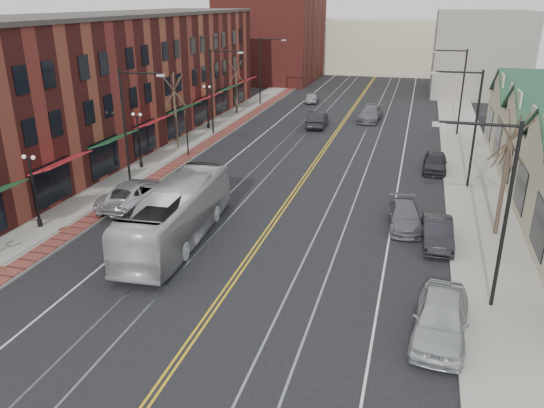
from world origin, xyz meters
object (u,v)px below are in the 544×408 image
Objects in this scene: parked_car_c at (405,216)px; transit_bus at (177,214)px; parked_car_b at (437,233)px; parked_car_a at (441,318)px; parked_car_d at (435,162)px; parked_suv at (135,193)px.

transit_bus is at bearing -163.69° from parked_car_c.
parked_car_b is 2.72m from parked_car_c.
parked_car_a is 1.16× the size of parked_car_d.
parked_car_c is at bearing -178.58° from parked_suv.
parked_suv reaches higher than parked_car_d.
parked_suv is (-4.92, 4.12, -0.74)m from transit_bus.
parked_suv reaches higher than parked_car_b.
parked_car_d is at bearing 87.50° from parked_car_b.
parked_suv reaches higher than parked_car_c.
parked_car_b is 13.63m from parked_car_d.
parked_suv is 1.31× the size of parked_car_c.
transit_bus reaches higher than parked_car_b.
transit_bus is at bearing 163.40° from parked_car_a.
parked_car_a is (13.68, -5.49, -0.71)m from transit_bus.
parked_car_b is at bearing -170.15° from transit_bus.
transit_bus is 2.61× the size of parked_car_b.
parked_car_d reaches higher than parked_car_b.
parked_car_c is at bearing -97.33° from parked_car_d.
parked_car_b is at bearing 95.25° from parked_car_a.
transit_bus is 2.60× the size of parked_car_d.
transit_bus is at bearing -169.28° from parked_car_b.
transit_bus reaches higher than parked_car_a.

